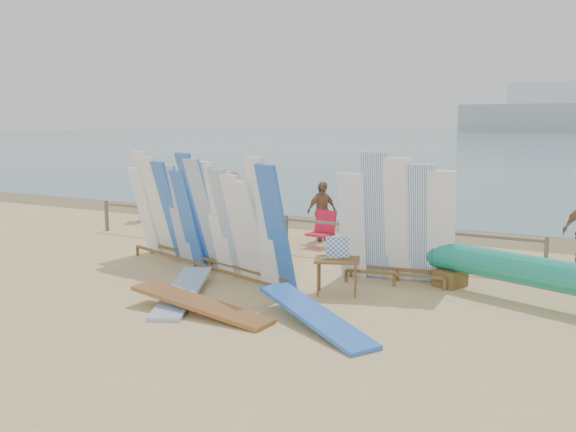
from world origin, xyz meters
The scene contains 25 objects.
ground centered at (0.00, 0.00, 0.00)m, with size 160.00×160.00×0.00m, color tan.
ocean centered at (0.00, 128.00, 0.00)m, with size 320.00×240.00×0.02m, color #436C78.
wet_sand_strip centered at (0.00, 7.20, 0.00)m, with size 40.00×2.60×0.01m, color olive.
distant_ship centered at (-12.00, 180.00, 5.31)m, with size 45.00×8.00×14.00m.
fence centered at (0.00, 3.00, 0.63)m, with size 12.08×0.08×0.90m.
main_surfboard_rack centered at (-0.54, 0.26, 1.16)m, with size 5.12×2.22×2.57m.
side_surfboard_rack centered at (3.39, 1.32, 1.19)m, with size 2.35×1.02×2.64m.
outrigger_canoe centered at (6.00, 1.06, 0.56)m, with size 6.02×2.55×0.88m.
vendor_table centered at (2.67, 0.05, 0.37)m, with size 0.98×0.83×1.10m.
flat_board_d centered at (3.08, -1.77, 0.00)m, with size 0.56×2.70×0.07m, color blue.
flat_board_c centered at (1.11, -2.11, 0.00)m, with size 0.56×2.70×0.07m, color #935B28.
flat_board_a centered at (0.28, -1.51, 0.00)m, with size 0.56×2.70×0.07m, color #7CA0C6.
beach_chair_left centered at (0.59, 3.81, 0.27)m, with size 0.68×0.69×0.94m.
beach_chair_right centered at (2.35, 3.74, 0.28)m, with size 0.77×0.78×0.97m.
stroller centered at (2.05, 3.88, 0.39)m, with size 0.67×0.81×0.96m.
beachgoer_8 centered at (2.41, 5.27, 0.89)m, with size 0.87×0.42×1.78m, color beige.
beachgoer_1 centered at (-2.83, 5.04, 0.87)m, with size 0.63×0.35×1.73m, color #8C6042.
beachgoer_extra_1 centered at (-5.42, 5.10, 0.91)m, with size 1.06×0.46×1.81m, color #8C6042.
beachgoer_5 centered at (0.70, 6.59, 0.78)m, with size 1.44×0.47×1.56m, color beige.
beachgoer_3 centered at (-2.47, 6.33, 0.91)m, with size 1.18×0.49×1.82m, color tan.
beachgoer_4 centered at (0.22, 4.64, 0.81)m, with size 0.95×0.41×1.61m, color #8C6042.
beachgoer_0 centered at (-6.19, 5.12, 0.93)m, with size 0.91×0.43×1.85m, color tan.
beachgoer_11 centered at (-6.22, 7.50, 0.77)m, with size 1.42×0.46×1.53m, color beige.
beachgoer_7 centered at (1.40, 5.73, 0.84)m, with size 0.62×0.34×1.69m, color #8C6042.
beachgoer_2 centered at (-1.08, 4.08, 0.94)m, with size 0.92×0.44×1.88m, color beige.
Camera 1 is at (7.04, -10.13, 3.22)m, focal length 38.00 mm.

